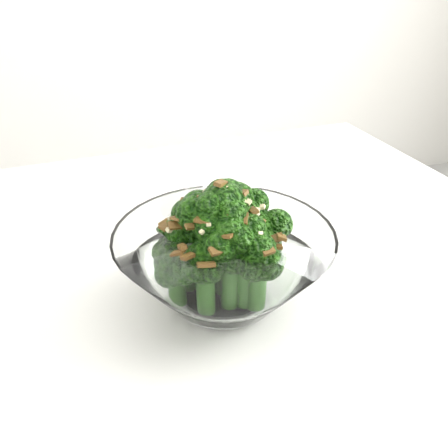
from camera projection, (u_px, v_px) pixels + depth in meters
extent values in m
cube|color=white|center=(59.00, 328.00, 0.51)|extent=(1.30, 0.96, 0.04)
cylinder|color=white|center=(317.00, 301.00, 1.14)|extent=(0.04, 0.04, 0.71)
cylinder|color=white|center=(224.00, 297.00, 0.51)|extent=(0.09, 0.09, 0.01)
cylinder|color=#285D18|center=(224.00, 257.00, 0.49)|extent=(0.02, 0.02, 0.08)
sphere|color=#265E11|center=(224.00, 209.00, 0.46)|extent=(0.05, 0.05, 0.05)
cylinder|color=#285D18|center=(234.00, 248.00, 0.51)|extent=(0.02, 0.02, 0.08)
sphere|color=#265E11|center=(234.00, 205.00, 0.49)|extent=(0.05, 0.05, 0.05)
cylinder|color=#285D18|center=(203.00, 259.00, 0.50)|extent=(0.02, 0.02, 0.07)
sphere|color=#265E11|center=(202.00, 216.00, 0.47)|extent=(0.05, 0.05, 0.05)
cylinder|color=#285D18|center=(230.00, 277.00, 0.47)|extent=(0.02, 0.02, 0.07)
sphere|color=#265E11|center=(230.00, 235.00, 0.45)|extent=(0.04, 0.04, 0.04)
cylinder|color=#285D18|center=(257.00, 264.00, 0.50)|extent=(0.02, 0.02, 0.06)
sphere|color=#265E11|center=(258.00, 231.00, 0.48)|extent=(0.04, 0.04, 0.04)
cylinder|color=#285D18|center=(188.00, 266.00, 0.50)|extent=(0.02, 0.02, 0.05)
sphere|color=#265E11|center=(186.00, 233.00, 0.48)|extent=(0.04, 0.04, 0.04)
cylinder|color=#285D18|center=(257.00, 288.00, 0.47)|extent=(0.02, 0.02, 0.05)
sphere|color=#265E11|center=(258.00, 256.00, 0.46)|extent=(0.04, 0.04, 0.04)
cylinder|color=#285D18|center=(206.00, 293.00, 0.47)|extent=(0.02, 0.02, 0.05)
sphere|color=#265E11|center=(205.00, 262.00, 0.45)|extent=(0.04, 0.04, 0.04)
cylinder|color=#285D18|center=(258.00, 254.00, 0.53)|extent=(0.02, 0.02, 0.04)
sphere|color=#265E11|center=(259.00, 229.00, 0.52)|extent=(0.04, 0.04, 0.04)
cylinder|color=#285D18|center=(177.00, 288.00, 0.48)|extent=(0.02, 0.02, 0.04)
sphere|color=#265E11|center=(176.00, 263.00, 0.47)|extent=(0.04, 0.04, 0.04)
cylinder|color=#285D18|center=(219.00, 250.00, 0.54)|extent=(0.02, 0.02, 0.04)
sphere|color=#265E11|center=(219.00, 225.00, 0.52)|extent=(0.04, 0.04, 0.04)
cylinder|color=#285D18|center=(245.00, 284.00, 0.48)|extent=(0.02, 0.02, 0.05)
sphere|color=#265E11|center=(246.00, 251.00, 0.46)|extent=(0.05, 0.05, 0.05)
cube|color=brown|center=(281.00, 224.00, 0.48)|extent=(0.01, 0.01, 0.01)
cube|color=brown|center=(234.00, 231.00, 0.43)|extent=(0.01, 0.01, 0.01)
cube|color=brown|center=(208.00, 198.00, 0.50)|extent=(0.01, 0.02, 0.01)
cube|color=brown|center=(222.00, 198.00, 0.50)|extent=(0.01, 0.02, 0.01)
cube|color=brown|center=(275.00, 246.00, 0.45)|extent=(0.01, 0.01, 0.00)
cube|color=brown|center=(188.00, 256.00, 0.43)|extent=(0.01, 0.01, 0.01)
cube|color=brown|center=(165.00, 224.00, 0.49)|extent=(0.01, 0.01, 0.01)
cube|color=brown|center=(225.00, 210.00, 0.44)|extent=(0.01, 0.02, 0.01)
cube|color=brown|center=(229.00, 235.00, 0.43)|extent=(0.01, 0.01, 0.01)
cube|color=brown|center=(282.00, 237.00, 0.45)|extent=(0.01, 0.02, 0.01)
cube|color=brown|center=(182.00, 247.00, 0.44)|extent=(0.01, 0.01, 0.01)
cube|color=brown|center=(229.00, 195.00, 0.51)|extent=(0.02, 0.01, 0.01)
cube|color=brown|center=(277.00, 238.00, 0.45)|extent=(0.01, 0.01, 0.01)
cube|color=brown|center=(242.00, 201.00, 0.52)|extent=(0.01, 0.02, 0.00)
cube|color=brown|center=(228.00, 199.00, 0.52)|extent=(0.02, 0.02, 0.01)
cube|color=brown|center=(186.00, 207.00, 0.49)|extent=(0.02, 0.01, 0.01)
cube|color=brown|center=(166.00, 227.00, 0.47)|extent=(0.02, 0.01, 0.01)
cube|color=brown|center=(214.00, 205.00, 0.44)|extent=(0.01, 0.01, 0.01)
cube|color=brown|center=(204.00, 198.00, 0.45)|extent=(0.01, 0.01, 0.01)
cube|color=brown|center=(213.00, 193.00, 0.50)|extent=(0.02, 0.02, 0.01)
cube|color=brown|center=(266.00, 249.00, 0.44)|extent=(0.01, 0.01, 0.01)
cube|color=brown|center=(209.00, 202.00, 0.44)|extent=(0.02, 0.01, 0.01)
cube|color=brown|center=(257.00, 235.00, 0.44)|extent=(0.01, 0.02, 0.01)
cube|color=brown|center=(240.00, 193.00, 0.46)|extent=(0.02, 0.02, 0.01)
cube|color=brown|center=(203.00, 221.00, 0.44)|extent=(0.02, 0.02, 0.00)
cube|color=brown|center=(229.00, 195.00, 0.52)|extent=(0.01, 0.01, 0.01)
cube|color=brown|center=(247.00, 195.00, 0.49)|extent=(0.01, 0.01, 0.01)
cube|color=brown|center=(244.00, 219.00, 0.44)|extent=(0.01, 0.01, 0.01)
cube|color=brown|center=(206.00, 197.00, 0.49)|extent=(0.01, 0.02, 0.01)
cube|color=brown|center=(191.00, 201.00, 0.51)|extent=(0.01, 0.01, 0.01)
cube|color=brown|center=(268.00, 251.00, 0.43)|extent=(0.01, 0.01, 0.01)
cube|color=brown|center=(227.00, 198.00, 0.51)|extent=(0.02, 0.02, 0.01)
cube|color=brown|center=(178.00, 218.00, 0.46)|extent=(0.01, 0.02, 0.01)
cube|color=brown|center=(216.00, 251.00, 0.43)|extent=(0.01, 0.01, 0.01)
cube|color=brown|center=(258.00, 219.00, 0.45)|extent=(0.02, 0.01, 0.01)
cube|color=brown|center=(178.00, 253.00, 0.43)|extent=(0.01, 0.01, 0.01)
cube|color=brown|center=(237.00, 196.00, 0.51)|extent=(0.01, 0.02, 0.01)
cube|color=brown|center=(274.00, 215.00, 0.50)|extent=(0.01, 0.01, 0.01)
cube|color=brown|center=(215.00, 199.00, 0.52)|extent=(0.02, 0.01, 0.00)
cube|color=brown|center=(188.00, 202.00, 0.47)|extent=(0.02, 0.02, 0.01)
cube|color=brown|center=(224.00, 193.00, 0.48)|extent=(0.01, 0.01, 0.01)
cube|color=brown|center=(221.00, 183.00, 0.45)|extent=(0.01, 0.02, 0.01)
cube|color=brown|center=(218.00, 196.00, 0.51)|extent=(0.01, 0.02, 0.01)
cube|color=brown|center=(181.00, 208.00, 0.47)|extent=(0.01, 0.02, 0.01)
cube|color=brown|center=(194.00, 200.00, 0.49)|extent=(0.01, 0.01, 0.01)
cube|color=brown|center=(206.00, 265.00, 0.42)|extent=(0.02, 0.01, 0.01)
cube|color=brown|center=(253.00, 210.00, 0.45)|extent=(0.01, 0.02, 0.01)
cube|color=brown|center=(191.00, 227.00, 0.44)|extent=(0.01, 0.01, 0.01)
cube|color=brown|center=(175.00, 225.00, 0.46)|extent=(0.01, 0.01, 0.01)
cube|color=beige|center=(226.00, 188.00, 0.45)|extent=(0.01, 0.00, 0.00)
cube|color=beige|center=(252.00, 201.00, 0.50)|extent=(0.01, 0.01, 0.00)
cube|color=beige|center=(209.00, 224.00, 0.43)|extent=(0.01, 0.01, 0.00)
cube|color=beige|center=(251.00, 198.00, 0.50)|extent=(0.01, 0.01, 0.00)
cube|color=beige|center=(244.00, 236.00, 0.43)|extent=(0.01, 0.01, 0.01)
cube|color=beige|center=(257.00, 210.00, 0.46)|extent=(0.01, 0.01, 0.00)
cube|color=beige|center=(256.00, 214.00, 0.45)|extent=(0.01, 0.01, 0.01)
cube|color=beige|center=(192.00, 202.00, 0.48)|extent=(0.01, 0.01, 0.00)
cube|color=beige|center=(193.00, 201.00, 0.48)|extent=(0.01, 0.01, 0.00)
cube|color=beige|center=(258.00, 234.00, 0.44)|extent=(0.00, 0.00, 0.00)
cube|color=beige|center=(243.00, 194.00, 0.48)|extent=(0.00, 0.00, 0.00)
cube|color=beige|center=(224.00, 230.00, 0.43)|extent=(0.00, 0.00, 0.00)
cube|color=beige|center=(169.00, 230.00, 0.46)|extent=(0.01, 0.01, 0.01)
cube|color=beige|center=(224.00, 240.00, 0.43)|extent=(0.00, 0.00, 0.00)
cube|color=beige|center=(260.00, 234.00, 0.44)|extent=(0.01, 0.01, 0.01)
cube|color=beige|center=(170.00, 219.00, 0.47)|extent=(0.01, 0.00, 0.00)
cube|color=beige|center=(271.00, 211.00, 0.50)|extent=(0.00, 0.00, 0.00)
cube|color=beige|center=(244.00, 201.00, 0.45)|extent=(0.00, 0.00, 0.00)
cube|color=beige|center=(211.00, 196.00, 0.50)|extent=(0.00, 0.00, 0.00)
cube|color=beige|center=(205.00, 192.00, 0.46)|extent=(0.01, 0.01, 0.01)
cube|color=beige|center=(178.00, 215.00, 0.46)|extent=(0.00, 0.00, 0.00)
cube|color=beige|center=(202.00, 232.00, 0.43)|extent=(0.01, 0.01, 0.00)
cube|color=beige|center=(263.00, 207.00, 0.46)|extent=(0.01, 0.01, 0.01)
cube|color=beige|center=(201.00, 198.00, 0.50)|extent=(0.01, 0.00, 0.00)
cube|color=beige|center=(198.00, 196.00, 0.48)|extent=(0.01, 0.01, 0.00)
cube|color=beige|center=(249.00, 202.00, 0.45)|extent=(0.01, 0.01, 0.01)
cube|color=beige|center=(233.00, 206.00, 0.44)|extent=(0.01, 0.01, 0.01)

